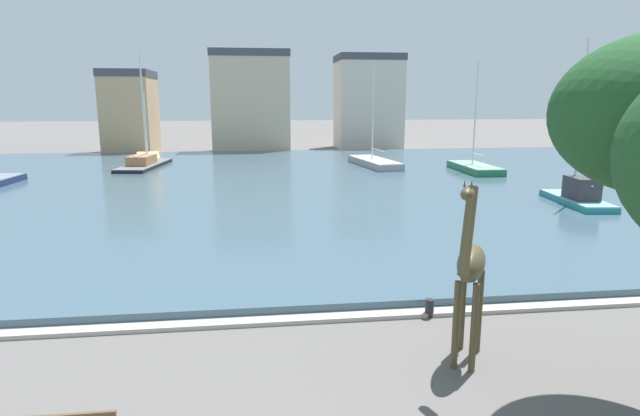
% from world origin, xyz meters
% --- Properties ---
extents(harbor_water, '(83.60, 44.76, 0.34)m').
position_xyz_m(harbor_water, '(0.00, 30.93, 0.17)').
color(harbor_water, '#3D5666').
rests_on(harbor_water, ground).
extents(quay_edge_coping, '(83.60, 0.50, 0.12)m').
position_xyz_m(quay_edge_coping, '(0.00, 8.30, 0.06)').
color(quay_edge_coping, '#ADA89E').
rests_on(quay_edge_coping, ground).
extents(giraffe_statue, '(1.58, 2.31, 4.36)m').
position_xyz_m(giraffe_statue, '(4.91, 5.62, 2.22)').
color(giraffe_statue, '#4C4228').
rests_on(giraffe_statue, ground).
extents(sailboat_grey, '(3.31, 8.93, 8.72)m').
position_xyz_m(sailboat_grey, '(10.33, 39.11, 0.47)').
color(sailboat_grey, '#939399').
rests_on(sailboat_grey, ground).
extents(sailboat_orange, '(3.58, 8.71, 6.56)m').
position_xyz_m(sailboat_orange, '(-9.64, 45.95, 0.35)').
color(sailboat_orange, orange).
rests_on(sailboat_orange, ground).
extents(sailboat_teal, '(2.34, 6.35, 8.95)m').
position_xyz_m(sailboat_teal, '(17.53, 21.14, 0.61)').
color(sailboat_teal, teal).
rests_on(sailboat_teal, ground).
extents(sailboat_green, '(2.38, 7.29, 8.72)m').
position_xyz_m(sailboat_green, '(17.45, 34.56, 0.46)').
color(sailboat_green, '#236B42').
rests_on(sailboat_green, ground).
extents(sailboat_black, '(3.41, 9.64, 9.49)m').
position_xyz_m(sailboat_black, '(-8.72, 40.53, 0.46)').
color(sailboat_black, black).
rests_on(sailboat_black, ground).
extents(mooring_bollard, '(0.24, 0.24, 0.50)m').
position_xyz_m(mooring_bollard, '(4.95, 8.15, 0.25)').
color(mooring_bollard, '#232326').
rests_on(mooring_bollard, ground).
extents(townhouse_tall_gabled, '(5.18, 7.14, 9.02)m').
position_xyz_m(townhouse_tall_gabled, '(-13.19, 56.13, 4.52)').
color(townhouse_tall_gabled, tan).
rests_on(townhouse_tall_gabled, ground).
extents(townhouse_narrow_midrow, '(8.71, 5.39, 11.23)m').
position_xyz_m(townhouse_narrow_midrow, '(0.11, 55.64, 5.63)').
color(townhouse_narrow_midrow, '#C6B293').
rests_on(townhouse_narrow_midrow, ground).
extents(townhouse_wide_warehouse, '(7.72, 6.45, 11.14)m').
position_xyz_m(townhouse_wide_warehouse, '(14.27, 58.58, 5.58)').
color(townhouse_wide_warehouse, beige).
rests_on(townhouse_wide_warehouse, ground).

